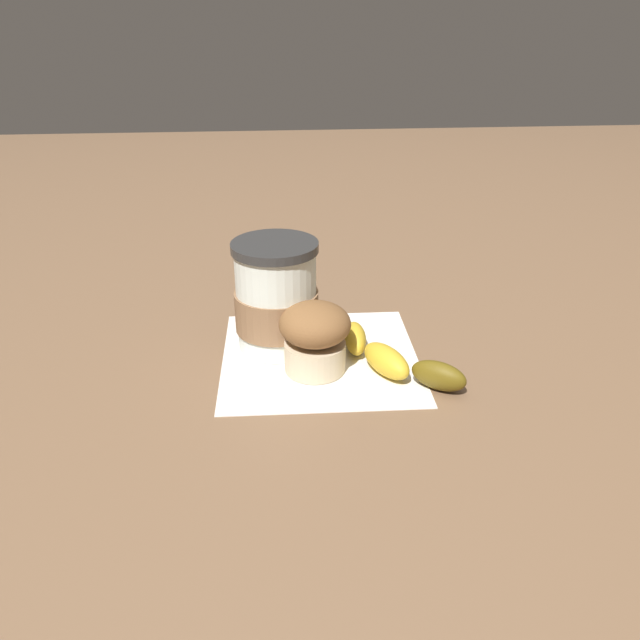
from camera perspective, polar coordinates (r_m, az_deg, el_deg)
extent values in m
plane|color=brown|center=(0.72, 0.00, -3.41)|extent=(3.00, 3.00, 0.00)
cube|color=white|center=(0.72, 0.00, -3.36)|extent=(0.23, 0.23, 0.00)
cylinder|color=silver|center=(0.72, -4.01, 1.88)|extent=(0.09, 0.09, 0.12)
cylinder|color=#2D2D2D|center=(0.69, -4.17, 6.69)|extent=(0.10, 0.10, 0.01)
cylinder|color=#846042|center=(0.72, -3.97, 0.93)|extent=(0.10, 0.10, 0.05)
cylinder|color=beige|center=(0.69, -0.45, -3.29)|extent=(0.07, 0.07, 0.03)
ellipsoid|color=brown|center=(0.67, -0.47, -0.37)|extent=(0.08, 0.08, 0.05)
ellipsoid|color=gold|center=(0.73, 3.24, -1.68)|extent=(0.03, 0.06, 0.03)
ellipsoid|color=gold|center=(0.68, 6.09, -3.72)|extent=(0.06, 0.08, 0.03)
ellipsoid|color=brown|center=(0.67, 10.80, -5.02)|extent=(0.06, 0.06, 0.03)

